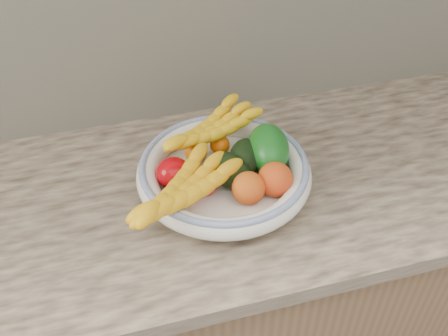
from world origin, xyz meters
TOP-DOWN VIEW (x-y plane):
  - kitchen_counter at (0.00, 1.69)m, footprint 2.44×0.66m
  - fruit_bowl at (0.00, 1.66)m, footprint 0.39×0.39m
  - clementine_back_left at (-0.05, 1.74)m, footprint 0.07×0.07m
  - clementine_back_right at (0.01, 1.75)m, footprint 0.06×0.06m
  - tomato_left at (-0.11, 1.67)m, footprint 0.09×0.09m
  - tomato_near_left at (-0.06, 1.63)m, footprint 0.08×0.08m
  - avocado_center at (0.01, 1.65)m, footprint 0.12×0.13m
  - avocado_right at (0.06, 1.68)m, footprint 0.11×0.13m
  - green_mango at (0.11, 1.68)m, footprint 0.15×0.16m
  - peach_front at (0.03, 1.58)m, footprint 0.09×0.09m
  - peach_right at (0.09, 1.59)m, footprint 0.08×0.08m
  - banana_bunch_back at (-0.01, 1.76)m, footprint 0.29×0.22m
  - banana_bunch_front at (-0.11, 1.58)m, footprint 0.31×0.29m

SIDE VIEW (x-z plane):
  - kitchen_counter at x=0.00m, z-range -0.24..1.16m
  - fruit_bowl at x=0.00m, z-range 0.91..0.99m
  - clementine_back_left at x=-0.05m, z-range 0.93..0.98m
  - clementine_back_right at x=0.01m, z-range 0.93..0.98m
  - tomato_left at x=-0.11m, z-range 0.93..1.00m
  - tomato_near_left at x=-0.06m, z-range 0.93..0.99m
  - avocado_center at x=0.01m, z-range 0.93..1.00m
  - avocado_right at x=0.06m, z-range 0.93..1.00m
  - peach_front at x=0.03m, z-range 0.93..1.00m
  - peach_right at x=0.09m, z-range 0.93..1.01m
  - green_mango at x=0.11m, z-range 0.91..1.04m
  - banana_bunch_front at x=-0.11m, z-range 0.94..1.02m
  - banana_bunch_back at x=-0.01m, z-range 0.95..1.03m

